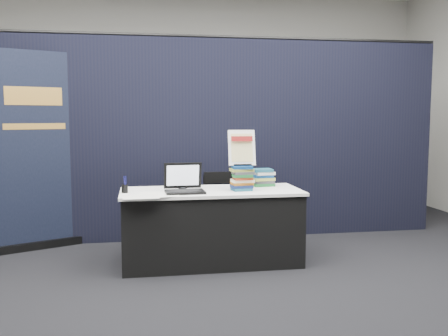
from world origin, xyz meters
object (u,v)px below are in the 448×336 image
display_table (211,226)px  laptop (184,186)px  book_stack_tall (242,178)px  book_stack_short (263,177)px  stacking_chair (220,203)px  info_sign (242,148)px  pullup_banner (37,162)px

display_table → laptop: laptop is taller
book_stack_tall → book_stack_short: bearing=43.2°
stacking_chair → info_sign: bearing=-86.3°
book_stack_tall → stacking_chair: size_ratio=0.30×
book_stack_short → info_sign: info_sign is taller
laptop → book_stack_short: (0.86, 0.29, 0.03)m
display_table → laptop: bearing=-159.5°
laptop → stacking_chair: size_ratio=0.47×
book_stack_tall → display_table: bearing=165.3°
display_table → info_sign: bearing=-9.1°
book_stack_short → stacking_chair: size_ratio=0.28×
book_stack_tall → pullup_banner: 2.34m
book_stack_tall → book_stack_short: (0.28, 0.26, -0.03)m
book_stack_short → display_table: bearing=-162.4°
pullup_banner → info_sign: bearing=-47.5°
book_stack_short → stacking_chair: bearing=116.8°
book_stack_tall → info_sign: bearing=90.0°
display_table → pullup_banner: (-1.83, 0.87, 0.60)m
laptop → display_table: bearing=18.1°
laptop → stacking_chair: bearing=59.9°
info_sign → stacking_chair: (-0.07, 0.92, -0.72)m
info_sign → stacking_chair: bearing=96.6°
book_stack_short → stacking_chair: book_stack_short is taller
pullup_banner → stacking_chair: size_ratio=2.69×
laptop → book_stack_short: size_ratio=1.67×
book_stack_tall → pullup_banner: size_ratio=0.11×
info_sign → book_stack_tall: bearing=-87.5°
info_sign → stacking_chair: 1.17m
book_stack_short → pullup_banner: 2.51m
display_table → info_sign: (0.30, -0.05, 0.79)m
book_stack_tall → pullup_banner: bearing=156.0°
laptop → pullup_banner: (-1.55, 0.97, 0.16)m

